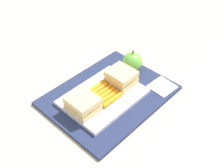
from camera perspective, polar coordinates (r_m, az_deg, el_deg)
The scene contains 8 objects.
ground_plane at distance 0.85m, azimuth -0.58°, elevation -2.53°, with size 2.40×2.40×0.00m, color #B7AD99.
lunchbag_mat at distance 0.85m, azimuth -0.58°, elevation -2.29°, with size 0.36×0.28×0.01m, color navy.
food_tray at distance 0.83m, azimuth -1.78°, elevation -2.60°, with size 0.23×0.17×0.01m, color white.
sandwich_half_left at distance 0.77m, azimuth -5.91°, elevation -4.01°, with size 0.07×0.08×0.04m.
sandwich_half_right at distance 0.85m, azimuth 1.87°, elevation 1.41°, with size 0.07×0.08×0.04m.
carrot_sticks_bundle at distance 0.82m, azimuth -1.79°, elevation -1.93°, with size 0.08×0.09×0.02m.
apple at distance 0.91m, azimuth 4.15°, elevation 4.45°, with size 0.07×0.07×0.08m.
paper_napkin at distance 0.88m, azimuth 10.10°, elevation -0.51°, with size 0.07×0.07×0.00m, color white.
Camera 1 is at (-0.44, -0.43, 0.59)m, focal length 45.32 mm.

